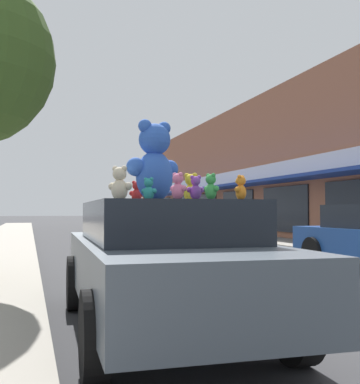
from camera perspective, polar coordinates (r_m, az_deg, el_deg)
storefront_row at (r=26.80m, az=19.76°, el=2.58°), size 12.35×40.05×7.05m
plush_art_car at (r=5.32m, az=-2.23°, el=-8.03°), size 2.03×4.63×1.42m
teddy_bear_giant at (r=5.44m, az=-3.07°, el=3.50°), size 0.70×0.49×0.92m
teddy_bear_pink at (r=4.57m, az=-0.25°, el=0.63°), size 0.16×0.19×0.26m
teddy_bear_yellow at (r=6.13m, az=1.29°, el=0.42°), size 0.27×0.25×0.38m
teddy_bear_teal at (r=4.96m, az=-3.73°, el=0.29°), size 0.16×0.16×0.24m
teddy_bear_orange at (r=4.76m, az=7.21°, el=0.46°), size 0.17×0.17×0.25m
teddy_bear_cream at (r=5.09m, az=-7.16°, el=0.94°), size 0.27×0.24×0.37m
teddy_bear_red at (r=5.80m, az=-5.16°, el=0.01°), size 0.20×0.15×0.26m
teddy_bear_brown at (r=6.13m, az=-3.93°, el=-0.18°), size 0.19×0.14×0.25m
teddy_bear_purple at (r=4.61m, az=1.87°, el=0.46°), size 0.18×0.12×0.24m
teddy_bear_green at (r=4.48m, az=3.68°, el=0.59°), size 0.14×0.19×0.25m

